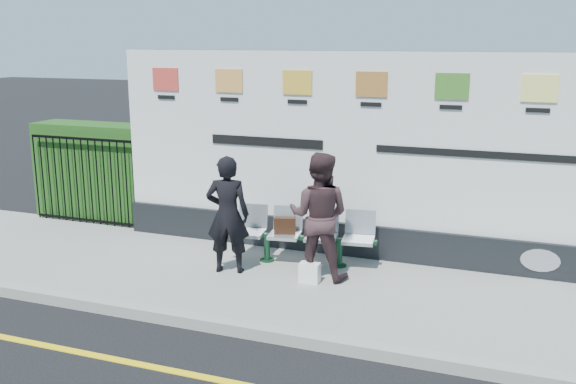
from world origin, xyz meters
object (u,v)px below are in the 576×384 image
object	(u,v)px
woman_left	(228,215)
bench	(303,249)
woman_right	(319,216)
billboard	(370,171)

from	to	relation	value
woman_left	bench	bearing A→B (deg)	-157.02
bench	woman_right	xyz separation A→B (m)	(0.38, -0.44, 0.65)
billboard	woman_right	size ratio (longest dim) A/B	4.63
billboard	woman_left	world-z (taller)	billboard
bench	woman_left	distance (m)	1.24
bench	billboard	bearing A→B (deg)	31.77
woman_right	billboard	bearing A→B (deg)	-113.78
billboard	bench	xyz separation A→B (m)	(-0.80, -0.66, -1.08)
billboard	bench	world-z (taller)	billboard
billboard	woman_left	bearing A→B (deg)	-141.69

